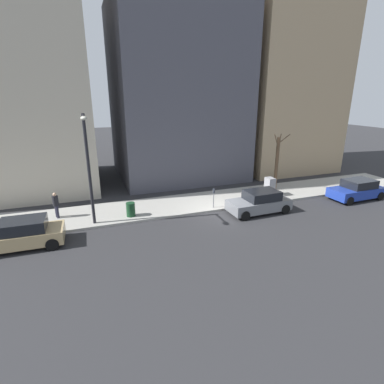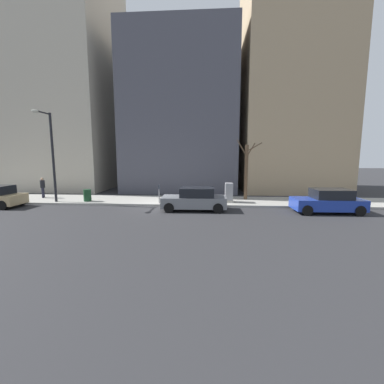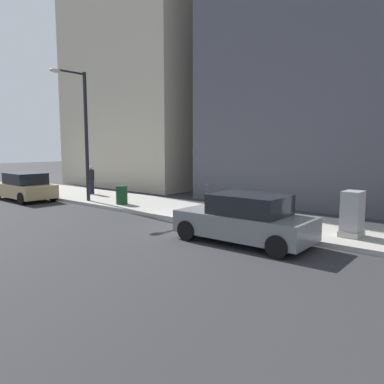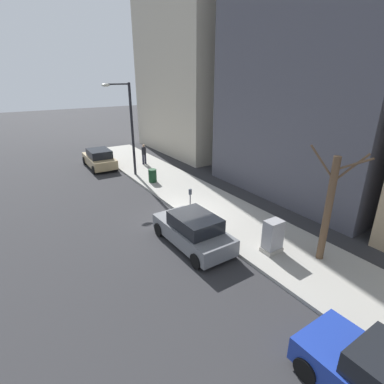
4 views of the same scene
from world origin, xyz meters
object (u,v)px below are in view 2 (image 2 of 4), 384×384
at_px(parked_car_blue, 328,201).
at_px(office_tower_right, 62,75).
at_px(pedestrian_near_meter, 43,186).
at_px(parking_meter, 159,192).
at_px(streetlamp, 50,150).
at_px(trash_bin, 87,195).
at_px(parked_car_grey, 195,199).
at_px(office_tower_left, 292,44).
at_px(utility_box, 229,193).
at_px(office_block_center, 183,116).
at_px(bare_tree, 246,171).

height_order(parked_car_blue, office_tower_right, office_tower_right).
bearing_deg(pedestrian_near_meter, parking_meter, 60.35).
height_order(streetlamp, trash_bin, streetlamp).
height_order(streetlamp, pedestrian_near_meter, streetlamp).
height_order(parked_car_grey, parking_meter, parked_car_grey).
xyz_separation_m(trash_bin, pedestrian_near_meter, (1.36, 4.44, 0.49)).
bearing_deg(streetlamp, office_tower_left, -62.98).
distance_m(utility_box, trash_bin, 10.73).
distance_m(parked_car_blue, office_tower_left, 18.16).
height_order(parking_meter, utility_box, utility_box).
bearing_deg(parked_car_blue, utility_box, 65.48).
bearing_deg(parked_car_blue, parked_car_grey, 87.42).
height_order(parked_car_blue, office_block_center, office_block_center).
xyz_separation_m(office_tower_left, office_tower_right, (0.96, 24.68, -2.22)).
height_order(utility_box, pedestrian_near_meter, pedestrian_near_meter).
relative_size(streetlamp, office_tower_left, 0.22).
bearing_deg(trash_bin, utility_box, -87.86).
relative_size(parked_car_grey, office_tower_left, 0.14).
relative_size(utility_box, bare_tree, 0.31).
xyz_separation_m(parked_car_grey, trash_bin, (2.00, 8.30, -0.14)).
bearing_deg(trash_bin, parking_meter, -94.58).
distance_m(parked_car_blue, utility_box, 6.57).
distance_m(parked_car_blue, trash_bin, 16.90).
height_order(parked_car_blue, trash_bin, parked_car_blue).
distance_m(parked_car_blue, parked_car_grey, 8.45).
xyz_separation_m(parked_car_grey, office_tower_left, (11.41, -9.08, 13.95)).
xyz_separation_m(utility_box, trash_bin, (-0.40, 10.72, -0.25)).
xyz_separation_m(parked_car_grey, utility_box, (2.40, -2.41, 0.11)).
bearing_deg(parking_meter, bare_tree, -71.72).
bearing_deg(streetlamp, pedestrian_near_meter, 47.54).
xyz_separation_m(parked_car_blue, utility_box, (2.59, 6.04, 0.11)).
bearing_deg(pedestrian_near_meter, bare_tree, 71.75).
distance_m(parking_meter, utility_box, 5.17).
bearing_deg(office_tower_right, office_tower_left, -92.22).
bearing_deg(streetlamp, office_block_center, -38.34).
height_order(trash_bin, office_tower_left, office_tower_left).
bearing_deg(office_block_center, pedestrian_near_meter, 129.48).
height_order(utility_box, office_block_center, office_block_center).
bearing_deg(streetlamp, bare_tree, -80.85).
height_order(streetlamp, office_block_center, office_block_center).
distance_m(parked_car_blue, parking_meter, 11.28).
relative_size(parked_car_blue, pedestrian_near_meter, 2.55).
height_order(parked_car_grey, utility_box, utility_box).
xyz_separation_m(utility_box, streetlamp, (-1.02, 12.99, 3.17)).
bearing_deg(streetlamp, parked_car_grey, -97.45).
bearing_deg(pedestrian_near_meter, streetlamp, 28.10).
relative_size(bare_tree, office_block_center, 0.30).
xyz_separation_m(parked_car_blue, parking_meter, (1.74, 11.14, 0.24)).
bearing_deg(bare_tree, office_block_center, 34.78).
height_order(pedestrian_near_meter, office_block_center, office_block_center).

